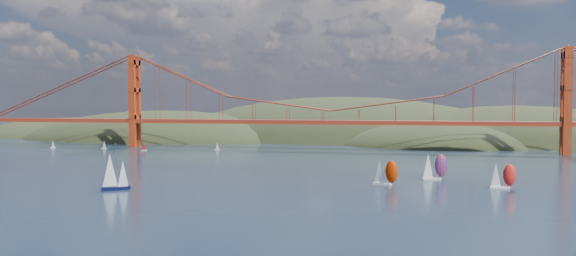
{
  "coord_description": "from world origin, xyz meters",
  "views": [
    {
      "loc": [
        46.0,
        -129.14,
        26.41
      ],
      "look_at": [
        -4.32,
        90.0,
        16.34
      ],
      "focal_mm": 35.0,
      "sensor_mm": 36.0,
      "label": 1
    }
  ],
  "objects_px": {
    "sloop_navy": "(114,172)",
    "racer_1": "(502,175)",
    "racer_rwb": "(434,166)",
    "racer_0": "(385,172)"
  },
  "relations": [
    {
      "from": "sloop_navy",
      "to": "racer_1",
      "type": "height_order",
      "value": "sloop_navy"
    },
    {
      "from": "racer_0",
      "to": "racer_1",
      "type": "bearing_deg",
      "value": 18.65
    },
    {
      "from": "sloop_navy",
      "to": "racer_rwb",
      "type": "bearing_deg",
      "value": -5.92
    },
    {
      "from": "racer_1",
      "to": "racer_rwb",
      "type": "distance_m",
      "value": 25.14
    },
    {
      "from": "racer_0",
      "to": "racer_rwb",
      "type": "relative_size",
      "value": 0.91
    },
    {
      "from": "sloop_navy",
      "to": "racer_rwb",
      "type": "relative_size",
      "value": 1.22
    },
    {
      "from": "sloop_navy",
      "to": "racer_0",
      "type": "relative_size",
      "value": 1.34
    },
    {
      "from": "sloop_navy",
      "to": "racer_0",
      "type": "xyz_separation_m",
      "value": [
        79.78,
        27.85,
        -1.08
      ]
    },
    {
      "from": "racer_1",
      "to": "racer_rwb",
      "type": "relative_size",
      "value": 0.87
    },
    {
      "from": "sloop_navy",
      "to": "racer_0",
      "type": "bearing_deg",
      "value": -11.37
    }
  ]
}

